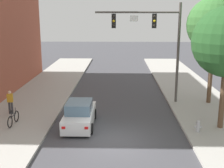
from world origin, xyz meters
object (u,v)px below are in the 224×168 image
traffic_signal_mast (155,35)px  fire_hydrant (198,126)px  car_lead_white (80,115)px  bicycle_leaning (13,119)px  street_tree_second (214,25)px  pedestrian_sidewalk_left_walker (10,101)px

traffic_signal_mast → fire_hydrant: traffic_signal_mast is taller
traffic_signal_mast → car_lead_white: 8.47m
bicycle_leaning → street_tree_second: (13.45, 5.06, 5.51)m
bicycle_leaning → fire_hydrant: bearing=-4.6°
car_lead_white → street_tree_second: size_ratio=0.54×
traffic_signal_mast → bicycle_leaning: bearing=-150.3°
car_lead_white → street_tree_second: bearing=26.9°
bicycle_leaning → street_tree_second: 15.39m
car_lead_white → fire_hydrant: bearing=-9.6°
pedestrian_sidewalk_left_walker → street_tree_second: (14.33, 3.05, 4.98)m
traffic_signal_mast → street_tree_second: bearing=-2.4°
fire_hydrant → traffic_signal_mast: bearing=107.4°
pedestrian_sidewalk_left_walker → street_tree_second: bearing=12.0°
car_lead_white → bicycle_leaning: (-4.07, -0.30, -0.18)m
car_lead_white → fire_hydrant: 7.13m
traffic_signal_mast → street_tree_second: 4.33m
car_lead_white → fire_hydrant: car_lead_white is taller
pedestrian_sidewalk_left_walker → bicycle_leaning: size_ratio=0.93×
traffic_signal_mast → bicycle_leaning: size_ratio=4.23×
street_tree_second → car_lead_white: bearing=-153.1°
bicycle_leaning → fire_hydrant: (11.10, -0.89, -0.03)m
bicycle_leaning → fire_hydrant: 11.14m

